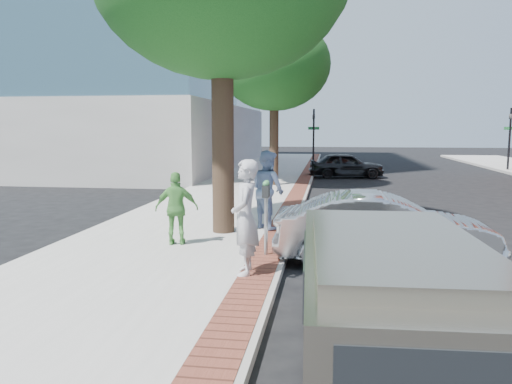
% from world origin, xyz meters
% --- Properties ---
extents(ground, '(120.00, 120.00, 0.00)m').
position_xyz_m(ground, '(0.00, 0.00, 0.00)').
color(ground, black).
rests_on(ground, ground).
extents(sidewalk, '(5.00, 60.00, 0.15)m').
position_xyz_m(sidewalk, '(-1.50, 8.00, 0.07)').
color(sidewalk, '#9E9991').
rests_on(sidewalk, ground).
extents(brick_strip, '(0.60, 60.00, 0.01)m').
position_xyz_m(brick_strip, '(0.70, 8.00, 0.15)').
color(brick_strip, brown).
rests_on(brick_strip, sidewalk).
extents(curb, '(0.10, 60.00, 0.15)m').
position_xyz_m(curb, '(1.05, 8.00, 0.07)').
color(curb, gray).
rests_on(curb, ground).
extents(office_base, '(18.20, 22.20, 4.00)m').
position_xyz_m(office_base, '(-13.00, 22.00, 2.00)').
color(office_base, gray).
rests_on(office_base, ground).
extents(signal_near, '(0.70, 0.15, 3.80)m').
position_xyz_m(signal_near, '(0.90, 22.00, 2.25)').
color(signal_near, black).
rests_on(signal_near, ground).
extents(signal_far, '(0.70, 0.15, 3.80)m').
position_xyz_m(signal_far, '(12.50, 22.00, 2.25)').
color(signal_far, black).
rests_on(signal_far, ground).
extents(tree_far, '(4.80, 4.80, 7.14)m').
position_xyz_m(tree_far, '(-0.50, 12.00, 5.30)').
color(tree_far, black).
rests_on(tree_far, sidewalk).
extents(parking_meter, '(0.12, 0.32, 1.47)m').
position_xyz_m(parking_meter, '(0.69, -0.17, 1.21)').
color(parking_meter, gray).
rests_on(parking_meter, sidewalk).
extents(person_gray, '(0.56, 0.77, 1.96)m').
position_xyz_m(person_gray, '(0.50, -1.49, 1.13)').
color(person_gray, '#A9A8AD').
rests_on(person_gray, sidewalk).
extents(person_officer, '(1.18, 1.19, 1.94)m').
position_xyz_m(person_officer, '(0.40, 2.47, 1.12)').
color(person_officer, '#809AC7').
rests_on(person_officer, sidewalk).
extents(person_green, '(0.97, 0.56, 1.56)m').
position_xyz_m(person_green, '(-1.31, 0.46, 0.93)').
color(person_green, '#519945').
rests_on(person_green, sidewalk).
extents(sedan_silver, '(4.19, 1.47, 1.38)m').
position_xyz_m(sedan_silver, '(2.96, 0.03, 0.69)').
color(sedan_silver, '#ABAFB3').
rests_on(sedan_silver, ground).
extents(bg_car, '(4.05, 1.94, 1.33)m').
position_xyz_m(bg_car, '(2.80, 17.11, 0.67)').
color(bg_car, black).
rests_on(bg_car, ground).
extents(van, '(1.86, 4.45, 1.62)m').
position_xyz_m(van, '(2.50, -4.54, 0.89)').
color(van, gray).
rests_on(van, ground).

